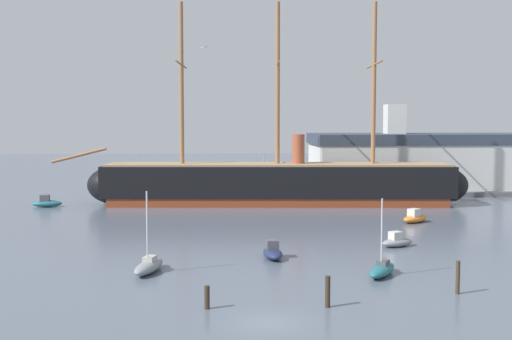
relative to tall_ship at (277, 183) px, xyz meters
name	(u,v)px	position (x,y,z in m)	size (l,w,h in m)	color
ground_plane	(268,323)	(-5.43, -54.88, -3.17)	(400.00, 400.00, 0.00)	slate
tall_ship	(277,183)	(0.00, 0.00, 0.00)	(60.58, 13.69, 29.12)	brown
sailboat_foreground_left	(149,266)	(-14.10, -41.39, -2.61)	(2.75, 5.33, 6.65)	gray
sailboat_foreground_right	(382,269)	(4.48, -43.54, -2.65)	(3.68, 4.81, 6.19)	#236670
motorboat_near_centre	(273,252)	(-3.66, -36.68, -2.60)	(1.98, 4.03, 1.63)	#1E284C
motorboat_mid_right	(397,241)	(8.89, -31.96, -2.65)	(3.86, 2.85, 1.50)	gray
motorboat_alongside_stern	(415,218)	(15.06, -17.47, -2.58)	(4.23, 3.78, 1.70)	orange
motorboat_far_left	(47,203)	(-32.90, -0.81, -2.56)	(4.27, 2.13, 1.73)	#236670
motorboat_far_right	(443,202)	(23.41, -3.49, -2.55)	(4.51, 2.73, 1.77)	silver
sailboat_distant_centre	(264,195)	(-1.39, 7.44, -2.60)	(2.80, 5.48, 6.84)	#B22D28
mooring_piling_nearest	(458,277)	(8.49, -49.14, -1.98)	(0.29, 0.29, 2.39)	#423323
mooring_piling_left_pair	(207,297)	(-9.18, -51.81, -2.41)	(0.35, 0.35, 1.53)	#382B1E
mooring_piling_right_pair	(328,292)	(-1.26, -51.86, -2.13)	(0.35, 0.35, 2.09)	#382B1E
dockside_warehouse_right	(432,163)	(28.37, 16.42, 1.78)	(45.25, 18.91, 14.97)	#565659
seagull_in_flight	(204,47)	(-9.67, -36.91, 15.37)	(0.72, 1.17, 0.14)	silver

